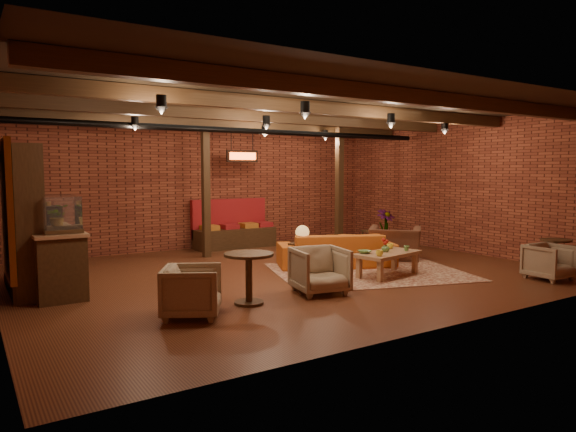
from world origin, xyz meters
TOP-DOWN VIEW (x-y plane):
  - floor at (0.00, 0.00)m, footprint 10.00×10.00m
  - ceiling at (0.00, 0.00)m, footprint 10.00×8.00m
  - wall_back at (0.00, 4.00)m, footprint 10.00×0.02m
  - wall_front at (0.00, -4.00)m, footprint 10.00×0.02m
  - wall_right at (5.00, 0.00)m, footprint 0.02×8.00m
  - ceiling_beams at (0.00, 0.00)m, footprint 9.80×6.40m
  - ceiling_pipe at (0.00, 1.60)m, footprint 9.60×0.12m
  - post_left at (-0.60, 2.60)m, footprint 0.16×0.16m
  - post_right at (2.80, 2.00)m, footprint 0.16×0.16m
  - service_counter at (-4.10, 1.00)m, footprint 0.80×2.50m
  - plant_counter at (-4.00, 1.20)m, footprint 0.35×0.39m
  - shelving_hutch at (-4.50, 1.10)m, footprint 0.52×2.00m
  - chalkboard_menu at (-4.93, -2.30)m, footprint 0.08×0.96m
  - banquette at (0.60, 3.55)m, footprint 2.10×0.70m
  - service_sign at (0.60, 3.10)m, footprint 0.86×0.06m
  - ceiling_spotlights at (0.00, 0.00)m, footprint 6.40×4.40m
  - rug at (1.36, -0.79)m, footprint 4.27×3.72m
  - sofa at (1.21, 0.07)m, footprint 2.57×1.83m
  - coffee_table at (1.39, -1.26)m, footprint 1.45×0.91m
  - side_table_lamp at (0.48, 0.25)m, footprint 0.56×0.56m
  - round_table_left at (-1.76, -1.63)m, footprint 0.74×0.74m
  - armchair_a at (-2.74, -1.81)m, footprint 0.99×1.01m
  - armchair_b at (-0.46, -1.65)m, footprint 0.94×0.90m
  - armchair_right at (2.86, 0.03)m, footprint 1.30×1.31m
  - side_table_book at (3.35, 1.33)m, footprint 0.50×0.50m
  - round_table_right at (4.40, -2.77)m, footprint 0.56×0.56m
  - armchair_far at (3.71, -3.07)m, footprint 0.73×0.69m
  - plant_tall at (4.19, 1.77)m, footprint 1.65×1.65m

SIDE VIEW (x-z plane):
  - floor at x=0.00m, z-range 0.00..0.00m
  - rug at x=1.36m, z-range 0.00..0.01m
  - sofa at x=1.21m, z-range 0.00..0.70m
  - armchair_far at x=3.71m, z-range 0.00..0.72m
  - armchair_a at x=-2.74m, z-range 0.00..0.78m
  - coffee_table at x=1.39m, z-range 0.05..0.77m
  - armchair_b at x=-0.46m, z-range 0.00..0.83m
  - round_table_right at x=4.40m, z-range 0.11..0.77m
  - side_table_book at x=3.35m, z-range 0.20..0.72m
  - armchair_right at x=2.86m, z-range 0.00..0.98m
  - banquette at x=0.60m, z-range 0.00..1.00m
  - round_table_left at x=-1.76m, z-range 0.14..0.91m
  - side_table_lamp at x=0.48m, z-range 0.23..1.12m
  - service_counter at x=-4.10m, z-range 0.00..1.60m
  - shelving_hutch at x=-4.50m, z-range 0.00..2.40m
  - plant_counter at x=-4.00m, z-range 1.07..1.37m
  - plant_tall at x=4.19m, z-range 0.00..2.87m
  - wall_back at x=0.00m, z-range 0.00..3.20m
  - wall_front at x=0.00m, z-range 0.00..3.20m
  - wall_right at x=5.00m, z-range 0.00..3.20m
  - post_left at x=-0.60m, z-range 0.00..3.20m
  - post_right at x=2.80m, z-range 0.00..3.20m
  - chalkboard_menu at x=-4.93m, z-range 0.87..2.33m
  - service_sign at x=0.60m, z-range 2.20..2.50m
  - ceiling_pipe at x=0.00m, z-range 2.79..2.91m
  - ceiling_spotlights at x=0.00m, z-range 2.72..3.00m
  - ceiling_beams at x=0.00m, z-range 2.97..3.19m
  - ceiling at x=0.00m, z-range 3.19..3.21m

